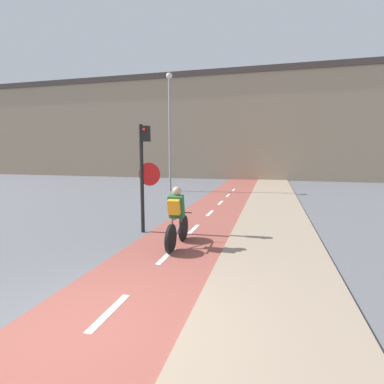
{
  "coord_description": "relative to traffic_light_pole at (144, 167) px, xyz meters",
  "views": [
    {
      "loc": [
        2.25,
        -3.2,
        2.37
      ],
      "look_at": [
        0.0,
        5.29,
        1.2
      ],
      "focal_mm": 28.0,
      "sensor_mm": 36.0,
      "label": 1
    }
  ],
  "objects": [
    {
      "name": "ground_plane",
      "position": [
        1.31,
        -4.84,
        -1.96
      ],
      "size": [
        120.0,
        120.0,
        0.0
      ],
      "primitive_type": "plane",
      "color": "#5B5B60"
    },
    {
      "name": "bike_lane",
      "position": [
        1.31,
        -4.83,
        -1.95
      ],
      "size": [
        2.37,
        60.0,
        0.02
      ],
      "color": "brown",
      "rests_on": "ground_plane"
    },
    {
      "name": "sidewalk_strip",
      "position": [
        3.7,
        -4.84,
        -1.93
      ],
      "size": [
        2.4,
        60.0,
        0.05
      ],
      "color": "gray",
      "rests_on": "ground_plane"
    },
    {
      "name": "building_row_background",
      "position": [
        1.31,
        20.56,
        2.74
      ],
      "size": [
        60.0,
        5.2,
        9.38
      ],
      "color": "gray",
      "rests_on": "ground_plane"
    },
    {
      "name": "traffic_light_pole",
      "position": [
        0.0,
        0.0,
        0.0
      ],
      "size": [
        0.67,
        0.25,
        3.16
      ],
      "color": "black",
      "rests_on": "ground_plane"
    },
    {
      "name": "street_lamp_far",
      "position": [
        -2.43,
        9.34,
        2.31
      ],
      "size": [
        0.36,
        0.36,
        7.0
      ],
      "color": "gray",
      "rests_on": "ground_plane"
    },
    {
      "name": "cyclist_near",
      "position": [
        1.33,
        -1.1,
        -1.24
      ],
      "size": [
        0.46,
        1.74,
        1.53
      ],
      "color": "black",
      "rests_on": "ground_plane"
    }
  ]
}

